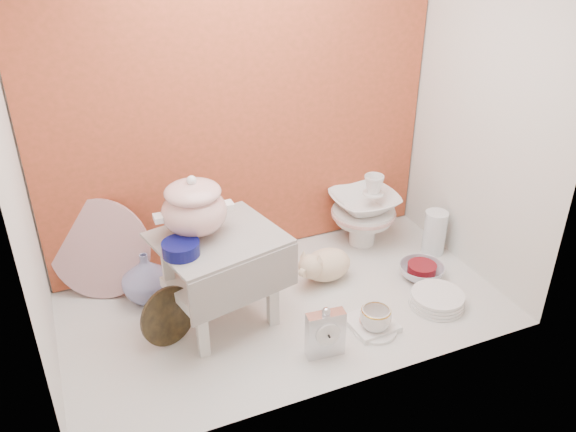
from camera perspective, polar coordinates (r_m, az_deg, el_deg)
name	(u,v)px	position (r m, az deg, el deg)	size (l,w,h in m)	color
ground	(285,307)	(2.49, -0.25, -8.79)	(1.80, 1.80, 0.00)	silver
niche_shell	(266,76)	(2.22, -2.15, 13.39)	(1.86, 1.03, 1.53)	#C44C31
step_stool	(221,280)	(2.32, -6.56, -6.21)	(0.45, 0.39, 0.40)	silver
soup_tureen	(194,206)	(2.17, -9.12, 1.00)	(0.28, 0.28, 0.24)	white
cobalt_bowl	(181,248)	(2.11, -10.34, -3.11)	(0.14, 0.14, 0.05)	#0A0C4D
floral_platter	(99,249)	(2.59, -17.83, -3.08)	(0.43, 0.14, 0.42)	silver
blue_white_vase	(146,277)	(2.55, -13.57, -5.76)	(0.21, 0.21, 0.22)	silver
lacquer_tray	(169,316)	(2.30, -11.49, -9.49)	(0.24, 0.05, 0.24)	black
mantel_clock	(325,332)	(2.21, 3.64, -11.16)	(0.14, 0.05, 0.21)	silver
plush_pig	(327,264)	(2.61, 3.82, -4.69)	(0.28, 0.19, 0.16)	beige
teacup_saucer	(375,330)	(2.39, 8.39, -10.85)	(0.17, 0.17, 0.01)	white
gold_rim_teacup	(376,319)	(2.36, 8.48, -9.84)	(0.12, 0.12, 0.10)	white
lattice_dish	(371,323)	(2.41, 8.07, -10.27)	(0.18, 0.18, 0.02)	white
dinner_plate_stack	(437,299)	(2.56, 14.27, -7.84)	(0.23, 0.23, 0.06)	white
crystal_bowl	(421,271)	(2.71, 12.81, -5.26)	(0.20, 0.20, 0.06)	silver
clear_glass_vase	(435,233)	(2.87, 14.03, -1.56)	(0.11, 0.11, 0.22)	silver
porcelain_tower	(364,210)	(2.85, 7.34, 0.57)	(0.32, 0.32, 0.36)	white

